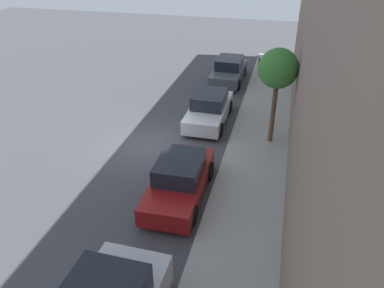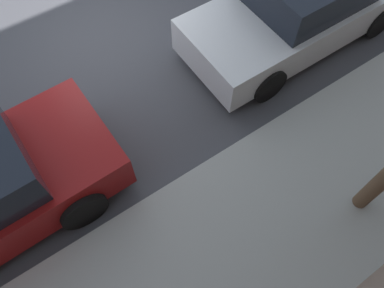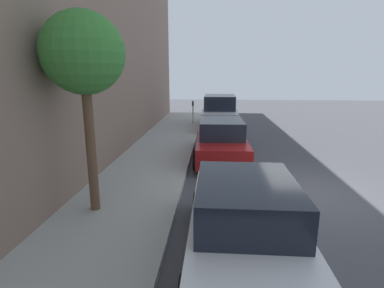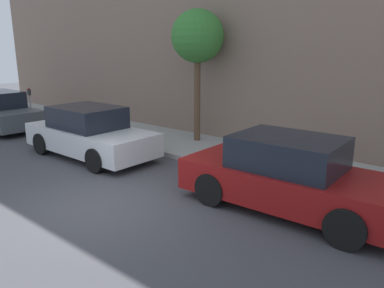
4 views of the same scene
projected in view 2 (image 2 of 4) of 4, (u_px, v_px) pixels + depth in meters
ground_plane at (100, 39)px, 7.50m from camera, size 60.00×60.00×0.00m
sidewalk at (252, 236)px, 5.47m from camera, size 2.70×32.00×0.15m
parked_sedan_third at (301, 7)px, 6.90m from camera, size 1.92×4.50×1.54m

